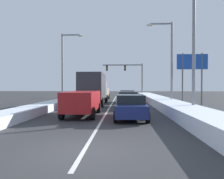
# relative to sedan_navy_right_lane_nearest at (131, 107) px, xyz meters

# --- Properties ---
(ground_plane) EXTENTS (120.00, 120.00, 0.00)m
(ground_plane) POSITION_rel_sedan_navy_right_lane_nearest_xyz_m (-1.73, 6.54, -0.76)
(ground_plane) COLOR #333335
(lane_stripe_between_right_lane_and_center_lane) EXTENTS (0.14, 36.48, 0.01)m
(lane_stripe_between_right_lane_and_center_lane) POSITION_rel_sedan_navy_right_lane_nearest_xyz_m (-1.73, 9.85, -0.76)
(lane_stripe_between_right_lane_and_center_lane) COLOR silver
(lane_stripe_between_right_lane_and_center_lane) RESTS_ON ground
(snow_bank_right_shoulder) EXTENTS (2.20, 36.48, 0.75)m
(snow_bank_right_shoulder) POSITION_rel_sedan_navy_right_lane_nearest_xyz_m (3.57, 9.85, -0.39)
(snow_bank_right_shoulder) COLOR silver
(snow_bank_right_shoulder) RESTS_ON ground
(snow_bank_left_shoulder) EXTENTS (1.78, 36.48, 0.58)m
(snow_bank_left_shoulder) POSITION_rel_sedan_navy_right_lane_nearest_xyz_m (-7.03, 9.85, -0.47)
(snow_bank_left_shoulder) COLOR silver
(snow_bank_left_shoulder) RESTS_ON ground
(sedan_navy_right_lane_nearest) EXTENTS (2.00, 4.50, 1.51)m
(sedan_navy_right_lane_nearest) POSITION_rel_sedan_navy_right_lane_nearest_xyz_m (0.00, 0.00, 0.00)
(sedan_navy_right_lane_nearest) COLOR navy
(sedan_navy_right_lane_nearest) RESTS_ON ground
(sedan_silver_right_lane_second) EXTENTS (2.00, 4.50, 1.51)m
(sedan_silver_right_lane_second) POSITION_rel_sedan_navy_right_lane_nearest_xyz_m (-0.00, 6.42, 0.00)
(sedan_silver_right_lane_second) COLOR #B7BABF
(sedan_silver_right_lane_second) RESTS_ON ground
(sedan_maroon_right_lane_third) EXTENTS (2.00, 4.50, 1.51)m
(sedan_maroon_right_lane_third) POSITION_rel_sedan_navy_right_lane_nearest_xyz_m (0.07, 12.52, 0.00)
(sedan_maroon_right_lane_third) COLOR maroon
(sedan_maroon_right_lane_third) RESTS_ON ground
(suv_red_center_lane_nearest) EXTENTS (2.16, 4.90, 1.67)m
(suv_red_center_lane_nearest) POSITION_rel_sedan_navy_right_lane_nearest_xyz_m (-3.26, 1.13, 0.25)
(suv_red_center_lane_nearest) COLOR maroon
(suv_red_center_lane_nearest) RESTS_ON ground
(box_truck_center_lane_second) EXTENTS (2.53, 7.20, 3.36)m
(box_truck_center_lane_second) POSITION_rel_sedan_navy_right_lane_nearest_xyz_m (-3.61, 9.44, 1.14)
(box_truck_center_lane_second) COLOR slate
(box_truck_center_lane_second) RESTS_ON ground
(suv_tan_center_lane_third) EXTENTS (2.16, 4.90, 1.67)m
(suv_tan_center_lane_third) POSITION_rel_sedan_navy_right_lane_nearest_xyz_m (-3.62, 18.41, 0.25)
(suv_tan_center_lane_third) COLOR #937F60
(suv_tan_center_lane_third) RESTS_ON ground
(traffic_light_gantry) EXTENTS (7.54, 0.47, 6.20)m
(traffic_light_gantry) POSITION_rel_sedan_navy_right_lane_nearest_xyz_m (0.84, 26.43, 3.73)
(traffic_light_gantry) COLOR slate
(traffic_light_gantry) RESTS_ON ground
(street_lamp_right_near) EXTENTS (2.66, 0.36, 9.47)m
(street_lamp_right_near) POSITION_rel_sedan_navy_right_lane_nearest_xyz_m (4.06, 1.56, 4.80)
(street_lamp_right_near) COLOR gray
(street_lamp_right_near) RESTS_ON ground
(street_lamp_right_mid) EXTENTS (2.66, 0.36, 8.41)m
(street_lamp_right_mid) POSITION_rel_sedan_navy_right_lane_nearest_xyz_m (4.07, 8.20, 4.25)
(street_lamp_right_mid) COLOR gray
(street_lamp_right_mid) RESTS_ON ground
(street_lamp_left_mid) EXTENTS (2.66, 0.36, 8.34)m
(street_lamp_left_mid) POSITION_rel_sedan_navy_right_lane_nearest_xyz_m (-7.42, 12.05, 4.22)
(street_lamp_left_mid) COLOR gray
(street_lamp_left_mid) RESTS_ON ground
(roadside_sign_right) EXTENTS (3.20, 0.16, 5.50)m
(roadside_sign_right) POSITION_rel_sedan_navy_right_lane_nearest_xyz_m (6.83, 9.44, 3.25)
(roadside_sign_right) COLOR #59595B
(roadside_sign_right) RESTS_ON ground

